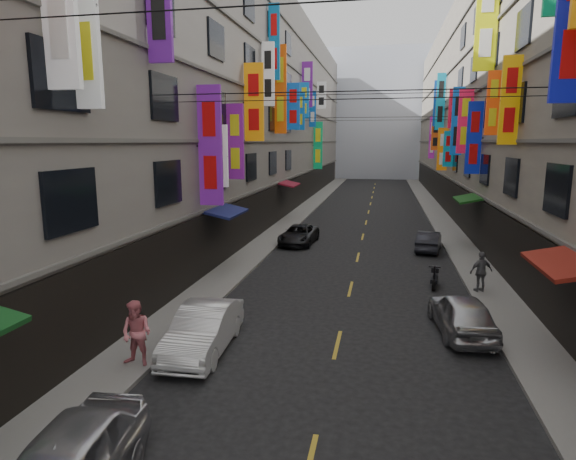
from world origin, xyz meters
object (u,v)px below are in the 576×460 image
at_px(scooter_far_right, 435,277).
at_px(pedestrian_lfar, 137,333).
at_px(car_right_far, 429,241).
at_px(pedestrian_rfar, 481,272).
at_px(car_right_mid, 462,314).
at_px(car_left_mid, 203,329).
at_px(car_left_far, 299,235).

height_order(scooter_far_right, pedestrian_lfar, pedestrian_lfar).
xyz_separation_m(car_right_far, pedestrian_lfar, (-9.40, -17.18, 0.46)).
bearing_deg(pedestrian_lfar, pedestrian_rfar, 46.46).
xyz_separation_m(scooter_far_right, car_right_mid, (0.35, -5.34, 0.25)).
relative_size(car_left_mid, pedestrian_lfar, 2.29).
relative_size(scooter_far_right, car_right_mid, 0.44).
bearing_deg(car_right_mid, car_right_far, -96.24).
xyz_separation_m(pedestrian_lfar, pedestrian_rfar, (10.83, 9.11, -0.08)).
xyz_separation_m(car_left_far, car_right_mid, (7.86, -13.15, 0.10)).
bearing_deg(car_right_far, car_right_mid, 99.19).
xyz_separation_m(car_left_far, pedestrian_lfar, (-1.53, -17.63, 0.47)).
bearing_deg(car_right_mid, scooter_far_right, -92.46).
bearing_deg(car_left_far, car_left_mid, -87.10).
bearing_deg(car_right_far, scooter_far_right, 96.45).
xyz_separation_m(scooter_far_right, car_left_mid, (-7.64, -8.34, 0.27)).
distance_m(scooter_far_right, pedestrian_lfar, 13.36).
bearing_deg(pedestrian_rfar, car_left_far, -64.67).
bearing_deg(scooter_far_right, car_left_mid, 55.67).
bearing_deg(car_left_far, pedestrian_rfar, -39.13).
xyz_separation_m(car_left_far, car_right_far, (7.87, -0.45, 0.00)).
distance_m(car_left_mid, car_left_far, 16.16).
bearing_deg(car_left_far, car_right_far, 0.11).
relative_size(car_left_far, pedestrian_rfar, 2.47).
xyz_separation_m(car_right_far, pedestrian_rfar, (1.43, -8.07, 0.39)).
xyz_separation_m(scooter_far_right, pedestrian_lfar, (-9.04, -9.81, 0.62)).
relative_size(scooter_far_right, pedestrian_rfar, 1.04).
height_order(car_right_far, pedestrian_lfar, pedestrian_lfar).
distance_m(car_left_far, pedestrian_lfar, 17.70).
relative_size(car_left_far, car_right_far, 1.18).
bearing_deg(car_right_far, pedestrian_lfar, 70.55).
bearing_deg(car_right_mid, pedestrian_rfar, -113.49).
height_order(pedestrian_lfar, pedestrian_rfar, pedestrian_lfar).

